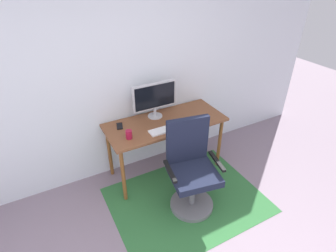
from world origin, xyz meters
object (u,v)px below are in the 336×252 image
at_px(keyboard, 167,129).
at_px(cell_phone, 120,126).
at_px(desk, 166,127).
at_px(office_chair, 191,172).
at_px(computer_mouse, 186,121).
at_px(monitor, 155,97).
at_px(coffee_cup, 129,134).

height_order(keyboard, cell_phone, keyboard).
bearing_deg(cell_phone, desk, -0.00).
xyz_separation_m(keyboard, office_chair, (0.04, -0.47, -0.30)).
height_order(desk, cell_phone, cell_phone).
bearing_deg(keyboard, office_chair, -84.77).
bearing_deg(computer_mouse, monitor, 132.72).
distance_m(keyboard, computer_mouse, 0.29).
relative_size(desk, cell_phone, 10.35).
height_order(desk, computer_mouse, computer_mouse).
distance_m(desk, coffee_cup, 0.55).
bearing_deg(monitor, desk, -70.84).
relative_size(keyboard, cell_phone, 3.07).
distance_m(cell_phone, office_chair, 0.98).
bearing_deg(coffee_cup, cell_phone, 92.01).
distance_m(monitor, coffee_cup, 0.59).
relative_size(monitor, office_chair, 0.53).
height_order(computer_mouse, cell_phone, computer_mouse).
bearing_deg(cell_phone, computer_mouse, -4.53).
relative_size(computer_mouse, cell_phone, 0.74).
xyz_separation_m(computer_mouse, office_chair, (-0.24, -0.52, -0.31)).
relative_size(keyboard, coffee_cup, 4.41).
distance_m(keyboard, office_chair, 0.56).
distance_m(computer_mouse, office_chair, 0.65).
xyz_separation_m(monitor, cell_phone, (-0.47, -0.02, -0.26)).
bearing_deg(keyboard, coffee_cup, 174.39).
xyz_separation_m(desk, cell_phone, (-0.53, 0.15, 0.08)).
xyz_separation_m(desk, keyboard, (-0.07, -0.18, 0.09)).
xyz_separation_m(keyboard, cell_phone, (-0.46, 0.33, -0.00)).
bearing_deg(desk, computer_mouse, -30.59).
xyz_separation_m(coffee_cup, office_chair, (0.49, -0.51, -0.34)).
height_order(monitor, keyboard, monitor).
xyz_separation_m(coffee_cup, cell_phone, (-0.01, 0.28, -0.04)).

